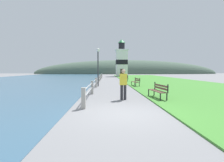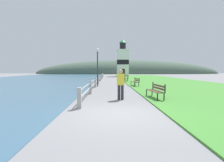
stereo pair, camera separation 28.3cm
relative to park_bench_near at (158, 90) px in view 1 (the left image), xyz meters
name	(u,v)px [view 1 (the left image)]	position (x,y,z in m)	size (l,w,h in m)	color
ground_plane	(124,114)	(-2.43, -3.55, -0.54)	(160.00, 160.00, 0.00)	slate
grass_verge	(161,81)	(5.36, 16.30, -0.51)	(12.00, 59.55, 0.06)	#428433
water_strip	(16,81)	(-16.72, 16.30, -0.53)	(24.00, 95.28, 0.01)	#385B75
seawall_railing	(99,78)	(-4.12, 13.82, 0.01)	(0.18, 32.93, 0.94)	#A8A399
park_bench_near	(158,90)	(0.00, 0.00, 0.00)	(0.65, 1.99, 0.94)	brown
park_bench_midway	(136,81)	(-0.01, 7.82, 0.00)	(0.66, 1.81, 0.94)	brown
park_bench_far	(127,78)	(-0.11, 15.36, 0.00)	(0.59, 1.73, 0.94)	brown
park_bench_by_lighthouse	(123,76)	(-0.04, 21.87, 0.00)	(0.55, 1.97, 0.94)	brown
lighthouse	(122,61)	(0.90, 35.54, 3.53)	(3.32, 3.32, 9.66)	white
person_strolling	(123,83)	(-2.13, -0.29, 0.41)	(0.45, 0.28, 1.75)	#28282D
trash_bin	(123,78)	(-0.45, 17.25, -0.12)	(0.54, 0.54, 0.84)	#2D5138
lamp_post	(98,60)	(-3.97, 8.02, 2.20)	(0.36, 0.36, 3.96)	#333338
distant_hillside	(126,74)	(5.57, 66.15, -0.54)	(80.00, 16.00, 12.00)	#475B4C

